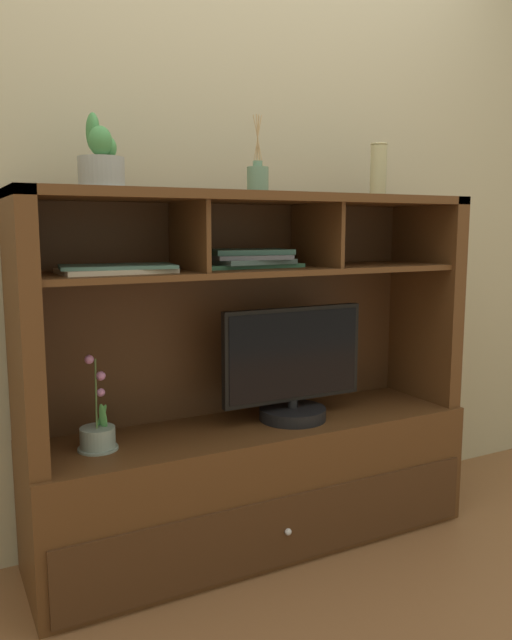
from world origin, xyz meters
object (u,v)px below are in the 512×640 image
magazine_stack_centre (117,269)px  potted_succulent (101,163)px  tv_monitor (293,372)px  diffuser_bottle (258,179)px  ceramic_vase (379,170)px  media_console (255,439)px  potted_orchid (98,435)px  magazine_stack_left (247,259)px

magazine_stack_centre → potted_succulent: size_ratio=1.60×
tv_monitor → potted_succulent: potted_succulent is taller
tv_monitor → magazine_stack_centre: bearing=178.7°
diffuser_bottle → ceramic_vase: diffuser_bottle is taller
media_console → ceramic_vase: size_ratio=8.06×
potted_orchid → magazine_stack_centre: size_ratio=0.83×
magazine_stack_centre → media_console: bearing=2.2°
magazine_stack_left → tv_monitor: bearing=-22.0°
media_console → potted_orchid: size_ratio=5.26×
potted_orchid → ceramic_vase: 1.41m
media_console → diffuser_bottle: diffuser_bottle is taller
magazine_stack_left → potted_succulent: 0.60m
ceramic_vase → diffuser_bottle: bearing=-179.1°
potted_orchid → media_console: bearing=1.6°
potted_orchid → potted_succulent: (0.05, 0.02, 0.85)m
potted_orchid → ceramic_vase: size_ratio=1.53×
tv_monitor → ceramic_vase: 0.84m
potted_orchid → magazine_stack_left: size_ratio=0.78×
tv_monitor → potted_orchid: (-0.72, 0.02, -0.13)m
magazine_stack_centre → potted_orchid: bearing=177.8°
media_console → magazine_stack_left: media_console is taller
magazine_stack_left → potted_succulent: potted_succulent is taller
media_console → magazine_stack_centre: (-0.50, -0.02, 0.64)m
tv_monitor → potted_orchid: tv_monitor is taller
potted_orchid → magazine_stack_centre: 0.54m
magazine_stack_left → magazine_stack_centre: (-0.48, -0.05, -0.02)m
media_console → magazine_stack_centre: size_ratio=4.36×
magazine_stack_left → magazine_stack_centre: size_ratio=1.06×
magazine_stack_left → diffuser_bottle: diffuser_bottle is taller
magazine_stack_left → diffuser_bottle: bearing=-72.5°
tv_monitor → magazine_stack_centre: 0.75m
media_console → diffuser_bottle: (-0.00, -0.02, 0.94)m
diffuser_bottle → potted_succulent: diffuser_bottle is taller
diffuser_bottle → media_console: bearing=90.0°
potted_orchid → magazine_stack_left: 0.79m
tv_monitor → potted_orchid: bearing=178.6°
magazine_stack_centre → potted_succulent: 0.33m
tv_monitor → potted_succulent: bearing=176.6°
potted_succulent → magazine_stack_left: bearing=2.7°
tv_monitor → diffuser_bottle: diffuser_bottle is taller
media_console → potted_orchid: media_console is taller
magazine_stack_centre → potted_succulent: potted_succulent is taller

